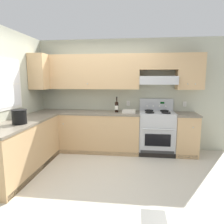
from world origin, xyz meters
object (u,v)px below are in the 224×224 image
stove (156,132)px  bowl (129,112)px  wine_bottle (117,106)px  bucket (19,116)px

stove → bowl: bearing=-176.3°
wine_bottle → bowl: bearing=-9.6°
wine_bottle → bowl: wine_bottle is taller
stove → wine_bottle: wine_bottle is taller
stove → bowl: (-0.62, -0.04, 0.45)m
stove → bowl: size_ratio=4.21×
wine_bottle → bowl: size_ratio=1.21×
wine_bottle → bucket: 2.04m
stove → wine_bottle: size_ratio=3.49×
wine_bottle → bucket: bearing=-135.9°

